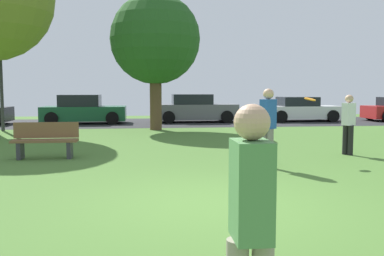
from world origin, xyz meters
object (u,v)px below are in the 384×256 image
Objects in this scene: park_bench at (46,140)px; parked_car_green at (83,110)px; parked_car_grey at (195,109)px; street_lamp_post at (1,77)px; person_catcher at (348,122)px; oak_tree_right at (155,40)px; frisbee_disc at (310,99)px; person_thrower at (268,124)px; person_walking at (251,225)px; parked_car_white at (300,110)px.

parked_car_green is at bearing -87.16° from park_bench.
street_lamp_post is at bearing -155.10° from parked_car_grey.
oak_tree_right is at bearing -87.86° from person_catcher.
person_catcher is 1.74m from frisbee_disc.
oak_tree_right is 8.60m from park_bench.
parked_car_grey is at bearing 59.72° from person_thrower.
street_lamp_post reaches higher than parked_car_green.
person_catcher is 9.44m from person_walking.
person_catcher is at bearing -53.94° from parked_car_green.
person_thrower is 4.60× the size of frisbee_disc.
oak_tree_right reaches higher than park_bench.
person_thrower reaches higher than frisbee_disc.
street_lamp_post reaches higher than parked_car_grey.
parked_car_green is at bearing 11.64° from person_walking.
oak_tree_right is at bearing -118.27° from parked_car_grey.
parked_car_green is at bearing 83.60° from person_thrower.
person_catcher is at bearing -105.06° from parked_car_white.
person_catcher is 12.14m from parked_car_white.
oak_tree_right is 3.51× the size of person_walking.
oak_tree_right reaches higher than person_walking.
person_walking is 20.05m from parked_car_grey.
oak_tree_right is 15.18× the size of frisbee_disc.
parked_car_green is at bearing -177.43° from parked_car_grey.
parked_car_green is (-3.56, 3.86, -3.17)m from oak_tree_right.
person_thrower reaches higher than parked_car_white.
person_walking reaches higher than parked_car_green.
street_lamp_post is (-8.57, -3.98, 1.57)m from parked_car_grey.
parked_car_grey is at bearing 2.57° from parked_car_green.
frisbee_disc is at bearing -23.37° from person_walking.
person_thrower is 1.06× the size of person_walking.
person_catcher reaches higher than park_bench.
person_thrower is at bearing 160.06° from park_bench.
oak_tree_right is 3.61× the size of park_bench.
person_walking is 0.38× the size of parked_car_grey.
person_walking is at bearing -96.13° from parked_car_grey.
person_catcher is 7.85m from park_bench.
parked_car_white is at bearing 70.03° from frisbee_disc.
parked_car_white is at bearing -20.52° from person_walking.
person_thrower is at bearing -90.17° from parked_car_grey.
parked_car_grey is 9.58m from street_lamp_post.
person_walking is at bearing -79.53° from parked_car_green.
parked_car_green is (-3.63, 19.67, -0.24)m from person_walking.
parked_car_green is at bearing 132.65° from oak_tree_right.
park_bench is 8.37m from street_lamp_post.
oak_tree_right reaches higher than parked_car_green.
parked_car_white is 0.90× the size of street_lamp_post.
frisbee_disc is 13.37m from parked_car_white.
street_lamp_post is at bearing 138.63° from frisbee_disc.
person_walking is 4.33× the size of frisbee_disc.
person_walking is 0.37× the size of street_lamp_post.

